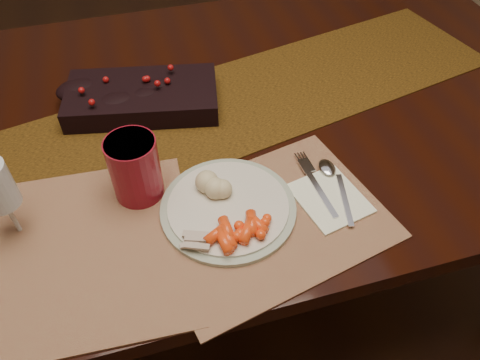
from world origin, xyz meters
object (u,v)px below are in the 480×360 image
object	(u,v)px
dinner_plate	(228,207)
baby_carrots	(238,227)
dining_table	(210,216)
placemat_main	(268,221)
centerpiece	(142,94)
mashed_potatoes	(213,180)
napkin	(330,198)
turkey_shreds	(194,239)
wine_glass	(4,201)
red_cup	(135,168)

from	to	relation	value
dinner_plate	baby_carrots	bearing A→B (deg)	-88.92
dining_table	placemat_main	world-z (taller)	placemat_main
centerpiece	placemat_main	size ratio (longest dim) A/B	0.81
dinner_plate	mashed_potatoes	bearing A→B (deg)	110.15
placemat_main	mashed_potatoes	distance (m)	0.12
placemat_main	baby_carrots	world-z (taller)	baby_carrots
mashed_potatoes	napkin	size ratio (longest dim) A/B	0.60
dinner_plate	turkey_shreds	distance (m)	0.10
turkey_shreds	mashed_potatoes	bearing A→B (deg)	61.54
placemat_main	dinner_plate	size ratio (longest dim) A/B	1.65
centerpiece	baby_carrots	xyz separation A→B (m)	(0.11, -0.40, -0.01)
dining_table	mashed_potatoes	bearing A→B (deg)	-97.86
wine_glass	dinner_plate	bearing A→B (deg)	-9.02
turkey_shreds	red_cup	xyz separation A→B (m)	(-0.07, 0.15, 0.04)
napkin	wine_glass	size ratio (longest dim) A/B	0.82
dining_table	dinner_plate	xyz separation A→B (m)	(-0.02, -0.29, 0.39)
centerpiece	napkin	bearing A→B (deg)	-51.87
dinner_plate	red_cup	size ratio (longest dim) A/B	1.97
centerpiece	mashed_potatoes	bearing A→B (deg)	-73.66
napkin	wine_glass	distance (m)	0.56
dinner_plate	baby_carrots	xyz separation A→B (m)	(0.00, -0.06, 0.02)
centerpiece	dinner_plate	distance (m)	0.36
dining_table	turkey_shreds	xyz separation A→B (m)	(-0.09, -0.36, 0.40)
wine_glass	baby_carrots	bearing A→B (deg)	-17.75
dining_table	napkin	distance (m)	0.53
dining_table	red_cup	size ratio (longest dim) A/B	14.37
dining_table	placemat_main	xyz separation A→B (m)	(0.05, -0.33, 0.38)
placemat_main	wine_glass	xyz separation A→B (m)	(-0.43, 0.10, 0.08)
dinner_plate	turkey_shreds	bearing A→B (deg)	-139.85
centerpiece	turkey_shreds	size ratio (longest dim) A/B	4.21
baby_carrots	napkin	size ratio (longest dim) A/B	0.75
mashed_potatoes	placemat_main	bearing A→B (deg)	-47.93
dining_table	centerpiece	bearing A→B (deg)	156.73
dining_table	red_cup	xyz separation A→B (m)	(-0.17, -0.20, 0.44)
centerpiece	mashed_potatoes	distance (m)	0.31
turkey_shreds	napkin	size ratio (longest dim) A/B	0.59
centerpiece	wine_glass	xyz separation A→B (m)	(-0.26, -0.29, 0.05)
red_cup	wine_glass	world-z (taller)	wine_glass
dinner_plate	napkin	bearing A→B (deg)	-8.31
turkey_shreds	wine_glass	world-z (taller)	wine_glass
dining_table	centerpiece	distance (m)	0.43
dinner_plate	centerpiece	bearing A→B (deg)	106.85
centerpiece	placemat_main	distance (m)	0.42
turkey_shreds	red_cup	world-z (taller)	red_cup
dining_table	wine_glass	xyz separation A→B (m)	(-0.38, -0.23, 0.46)
napkin	mashed_potatoes	bearing A→B (deg)	148.34
dinner_plate	wine_glass	world-z (taller)	wine_glass
placemat_main	red_cup	world-z (taller)	red_cup
napkin	wine_glass	bearing A→B (deg)	159.10
mashed_potatoes	dining_table	bearing A→B (deg)	82.14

